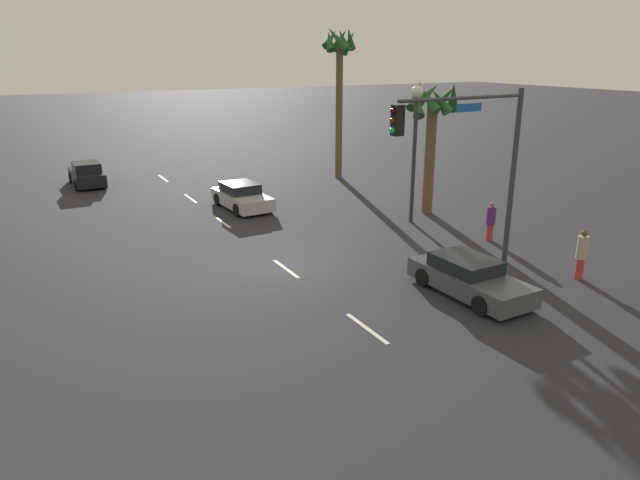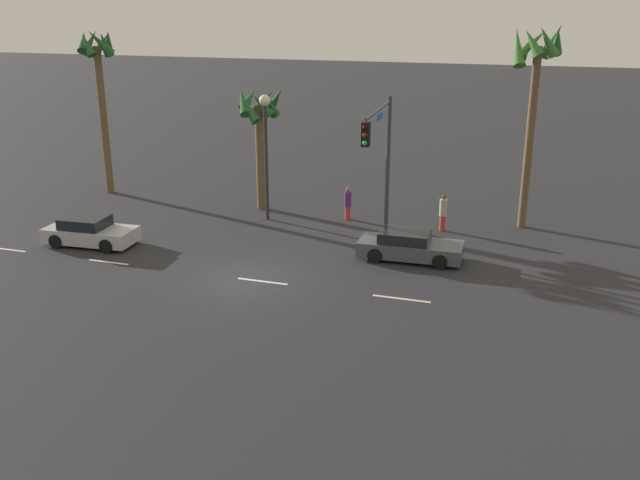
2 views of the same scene
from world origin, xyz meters
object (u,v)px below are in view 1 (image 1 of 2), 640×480
car_1 (469,278)px  palm_tree_2 (432,117)px  pedestrian_0 (491,221)px  pedestrian_1 (582,254)px  car_2 (242,197)px  palm_tree_0 (340,64)px  traffic_signal (477,151)px  streetlamp (415,129)px  car_0 (87,175)px

car_1 → palm_tree_2: (-9.09, 5.34, 4.19)m
pedestrian_0 → pedestrian_1: size_ratio=0.93×
car_2 → car_1: bearing=10.2°
pedestrian_0 → car_1: bearing=-49.6°
car_1 → palm_tree_2: bearing=149.6°
palm_tree_0 → palm_tree_2: (9.76, -0.46, -2.26)m
pedestrian_0 → palm_tree_2: (-4.95, 0.46, 3.90)m
traffic_signal → streetlamp: (-6.35, 2.11, -0.05)m
car_1 → pedestrian_1: (0.77, 4.46, 0.36)m
streetlamp → pedestrian_1: streetlamp is taller
car_2 → pedestrian_1: bearing=25.0°
car_1 → car_2: car_2 is taller
traffic_signal → pedestrian_1: traffic_signal is taller
car_0 → palm_tree_0: (5.15, 14.71, 6.38)m
car_2 → traffic_signal: (12.61, 4.07, 3.86)m
car_1 → car_2: bearing=-169.8°
car_2 → palm_tree_0: (-4.54, 8.37, 6.43)m
car_2 → streetlamp: (6.27, 6.18, 3.81)m
car_0 → streetlamp: (15.95, 12.51, 3.76)m
car_2 → traffic_signal: bearing=17.9°
traffic_signal → palm_tree_2: size_ratio=0.99×
palm_tree_0 → car_2: bearing=-61.6°
palm_tree_2 → traffic_signal: bearing=-27.5°
traffic_signal → streetlamp: size_ratio=1.03×
car_2 → pedestrian_1: size_ratio=2.32×
car_0 → palm_tree_2: 21.03m
car_0 → palm_tree_0: size_ratio=0.44×
car_0 → pedestrian_1: (24.77, 13.37, 0.30)m
car_1 → traffic_signal: traffic_signal is taller
streetlamp → pedestrian_0: bearing=18.1°
car_1 → pedestrian_0: 6.41m
traffic_signal → pedestrian_0: size_ratio=3.88×
palm_tree_2 → car_1: bearing=-30.4°
palm_tree_0 → pedestrian_0: bearing=-3.6°
traffic_signal → palm_tree_2: palm_tree_2 is taller
car_2 → palm_tree_2: size_ratio=0.64×
car_2 → pedestrian_1: 16.65m
streetlamp → pedestrian_0: 5.42m
car_1 → streetlamp: size_ratio=0.71×
car_0 → pedestrian_0: 24.17m
pedestrian_0 → palm_tree_0: size_ratio=0.18×
traffic_signal → palm_tree_0: (-17.15, 4.30, 2.57)m
car_0 → pedestrian_1: 28.15m
pedestrian_1 → pedestrian_0: bearing=175.2°
car_0 → traffic_signal: 24.90m
pedestrian_1 → streetlamp: bearing=-174.4°
car_0 → traffic_signal: size_ratio=0.62×
car_1 → pedestrian_1: 4.54m
streetlamp → pedestrian_1: bearing=5.6°
pedestrian_1 → palm_tree_0: (-19.62, 1.34, 6.09)m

